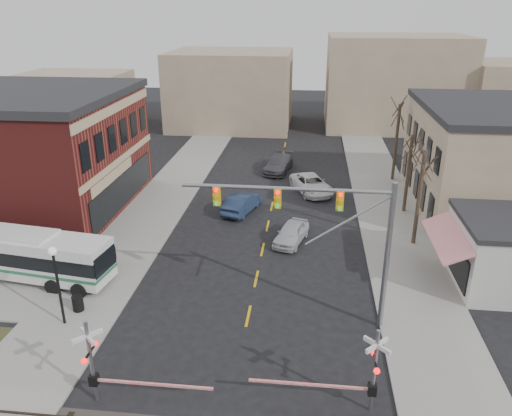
% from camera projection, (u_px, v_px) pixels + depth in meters
% --- Properties ---
extents(ground, '(160.00, 160.00, 0.00)m').
position_uv_depth(ground, '(243.00, 339.00, 25.28)').
color(ground, black).
rests_on(ground, ground).
extents(sidewalk_west, '(5.00, 60.00, 0.12)m').
position_uv_depth(sidewalk_west, '(168.00, 193.00, 44.62)').
color(sidewalk_west, gray).
rests_on(sidewalk_west, ground).
extents(sidewalk_east, '(5.00, 60.00, 0.12)m').
position_uv_depth(sidewalk_east, '(384.00, 202.00, 42.70)').
color(sidewalk_east, gray).
rests_on(sidewalk_east, ground).
extents(tree_east_a, '(0.28, 0.28, 6.75)m').
position_uv_depth(tree_east_a, '(419.00, 198.00, 33.94)').
color(tree_east_a, '#382B21').
rests_on(tree_east_a, sidewalk_east).
extents(tree_east_b, '(0.28, 0.28, 6.30)m').
position_uv_depth(tree_east_b, '(408.00, 174.00, 39.51)').
color(tree_east_b, '#382B21').
rests_on(tree_east_b, sidewalk_east).
extents(tree_east_c, '(0.28, 0.28, 7.20)m').
position_uv_depth(tree_east_c, '(396.00, 143.00, 46.68)').
color(tree_east_c, '#382B21').
rests_on(tree_east_c, sidewalk_east).
extents(transit_bus, '(11.65, 4.06, 2.94)m').
position_uv_depth(transit_bus, '(21.00, 254.00, 30.31)').
color(transit_bus, silver).
rests_on(transit_bus, ground).
extents(traffic_signal_mast, '(10.34, 0.30, 8.00)m').
position_uv_depth(traffic_signal_mast, '(332.00, 224.00, 24.42)').
color(traffic_signal_mast, gray).
rests_on(traffic_signal_mast, ground).
extents(rr_crossing_west, '(5.60, 1.36, 4.00)m').
position_uv_depth(rr_crossing_west, '(101.00, 364.00, 20.59)').
color(rr_crossing_west, gray).
rests_on(rr_crossing_west, ground).
extents(rr_crossing_east, '(5.60, 1.36, 4.00)m').
position_uv_depth(rr_crossing_east, '(363.00, 372.00, 20.14)').
color(rr_crossing_east, gray).
rests_on(rr_crossing_east, ground).
extents(street_lamp, '(0.44, 0.44, 4.47)m').
position_uv_depth(street_lamp, '(56.00, 270.00, 25.14)').
color(street_lamp, black).
rests_on(street_lamp, sidewalk_west).
extents(trash_bin, '(0.60, 0.60, 0.87)m').
position_uv_depth(trash_bin, '(78.00, 303.00, 27.30)').
color(trash_bin, black).
rests_on(trash_bin, sidewalk_west).
extents(car_a, '(2.77, 4.52, 1.44)m').
position_uv_depth(car_a, '(291.00, 233.00, 35.32)').
color(car_a, silver).
rests_on(car_a, ground).
extents(car_b, '(2.96, 5.02, 1.56)m').
position_uv_depth(car_b, '(242.00, 203.00, 40.51)').
color(car_b, '#1C2C47').
rests_on(car_b, ground).
extents(car_c, '(4.41, 6.01, 1.52)m').
position_uv_depth(car_c, '(311.00, 184.00, 44.74)').
color(car_c, white).
rests_on(car_c, ground).
extents(car_d, '(3.09, 5.73, 1.58)m').
position_uv_depth(car_d, '(278.00, 164.00, 50.45)').
color(car_d, '#46464C').
rests_on(car_d, ground).
extents(pedestrian_near, '(0.55, 0.68, 1.60)m').
position_uv_depth(pedestrian_near, '(85.00, 277.00, 29.23)').
color(pedestrian_near, '#655550').
rests_on(pedestrian_near, sidewalk_west).
extents(pedestrian_far, '(1.06, 1.05, 1.72)m').
position_uv_depth(pedestrian_far, '(109.00, 252.00, 32.01)').
color(pedestrian_far, '#343C5B').
rests_on(pedestrian_far, sidewalk_west).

